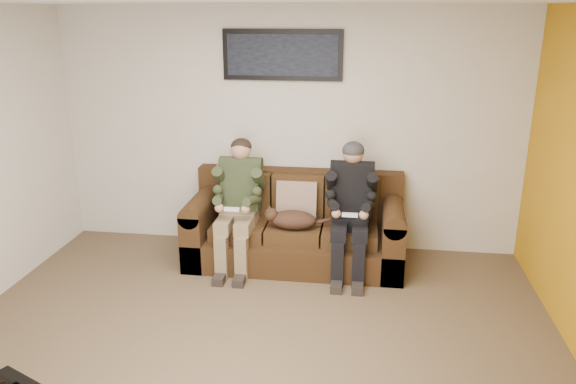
# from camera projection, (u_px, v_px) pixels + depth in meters

# --- Properties ---
(floor) EXTENTS (5.00, 5.00, 0.00)m
(floor) POSITION_uv_depth(u_px,v_px,m) (248.00, 355.00, 4.34)
(floor) COLOR brown
(floor) RESTS_ON ground
(ceiling) EXTENTS (5.00, 5.00, 0.00)m
(ceiling) POSITION_uv_depth(u_px,v_px,m) (239.00, 1.00, 3.53)
(ceiling) COLOR silver
(ceiling) RESTS_ON ground
(wall_back) EXTENTS (5.00, 0.00, 5.00)m
(wall_back) POSITION_uv_depth(u_px,v_px,m) (288.00, 131.00, 6.05)
(wall_back) COLOR beige
(wall_back) RESTS_ON ground
(sofa) EXTENTS (2.21, 0.96, 0.91)m
(sofa) POSITION_uv_depth(u_px,v_px,m) (296.00, 228.00, 5.93)
(sofa) COLOR #392311
(sofa) RESTS_ON ground
(throw_pillow) EXTENTS (0.42, 0.20, 0.42)m
(throw_pillow) POSITION_uv_depth(u_px,v_px,m) (297.00, 200.00, 5.88)
(throw_pillow) COLOR #957561
(throw_pillow) RESTS_ON sofa
(throw_blanket) EXTENTS (0.45, 0.22, 0.08)m
(throw_blanket) POSITION_uv_depth(u_px,v_px,m) (239.00, 168.00, 6.11)
(throw_blanket) COLOR tan
(throw_blanket) RESTS_ON sofa
(person_left) EXTENTS (0.51, 0.87, 1.30)m
(person_left) POSITION_uv_depth(u_px,v_px,m) (239.00, 197.00, 5.71)
(person_left) COLOR #867254
(person_left) RESTS_ON sofa
(person_right) EXTENTS (0.51, 0.86, 1.31)m
(person_right) POSITION_uv_depth(u_px,v_px,m) (351.00, 201.00, 5.56)
(person_right) COLOR black
(person_right) RESTS_ON sofa
(cat) EXTENTS (0.66, 0.26, 0.24)m
(cat) POSITION_uv_depth(u_px,v_px,m) (291.00, 219.00, 5.63)
(cat) COLOR #4A2E1D
(cat) RESTS_ON sofa
(framed_poster) EXTENTS (1.25, 0.05, 0.52)m
(framed_poster) POSITION_uv_depth(u_px,v_px,m) (282.00, 55.00, 5.78)
(framed_poster) COLOR black
(framed_poster) RESTS_ON wall_back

